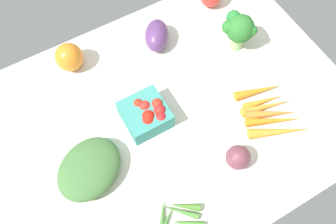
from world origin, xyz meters
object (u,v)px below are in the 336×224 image
broccoli_head (239,28)px  eggplant (157,35)px  leafy_greens_clump (89,169)px  red_onion_center (238,157)px  bell_pepper_orange (69,57)px  okra_pile (178,218)px  carrot_bunch (270,113)px  berry_basket (146,114)px

broccoli_head → eggplant: bearing=-32.2°
leafy_greens_clump → red_onion_center: 37.79cm
red_onion_center → eggplant: (-0.87, -44.18, 0.37)cm
bell_pepper_orange → okra_pile: bearing=94.8°
bell_pepper_orange → eggplant: bearing=168.6°
carrot_bunch → red_onion_center: red_onion_center is taller
carrot_bunch → okra_pile: (36.50, 11.62, -0.49)cm
carrot_bunch → red_onion_center: size_ratio=3.29×
red_onion_center → eggplant: eggplant is taller
broccoli_head → red_onion_center: (21.28, 31.31, -5.00)cm
broccoli_head → eggplant: 24.57cm
carrot_bunch → eggplant: (14.90, -37.48, 2.25)cm
berry_basket → bell_pepper_orange: 29.16cm
carrot_bunch → broccoli_head: bearing=-102.6°
berry_basket → eggplant: (-15.29, -21.78, 0.17)cm
eggplant → red_onion_center: bearing=-147.9°
berry_basket → red_onion_center: 26.64cm
broccoli_head → berry_basket: bearing=14.0°
broccoli_head → eggplant: (20.41, -12.87, -4.63)cm
eggplant → bell_pepper_orange: bearing=111.8°
leafy_greens_clump → bell_pepper_orange: bearing=-104.9°
okra_pile → bell_pepper_orange: bearing=-85.2°
broccoli_head → okra_pile: size_ratio=0.88×
carrot_bunch → broccoli_head: size_ratio=1.66×
berry_basket → leafy_greens_clump: (19.70, 6.13, -0.46)cm
bell_pepper_orange → okra_pile: (-4.54, 54.37, -3.39)cm
berry_basket → broccoli_head: (-35.70, -8.91, 4.80)cm
broccoli_head → leafy_greens_clump: size_ratio=0.70×
carrot_bunch → eggplant: 40.40cm
red_onion_center → berry_basket: bearing=-57.2°
broccoli_head → okra_pile: 55.96cm
berry_basket → broccoli_head: broccoli_head is taller
berry_basket → bell_pepper_orange: bearing=-68.1°
red_onion_center → carrot_bunch: bearing=-157.0°
okra_pile → broccoli_head: bearing=-139.2°
berry_basket → okra_pile: size_ratio=0.81×
red_onion_center → okra_pile: 21.43cm
carrot_bunch → broccoli_head: 26.14cm
leafy_greens_clump → eggplant: bearing=-141.4°
carrot_bunch → eggplant: bearing=-68.3°
berry_basket → broccoli_head: 37.10cm
eggplant → okra_pile: size_ratio=0.77×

